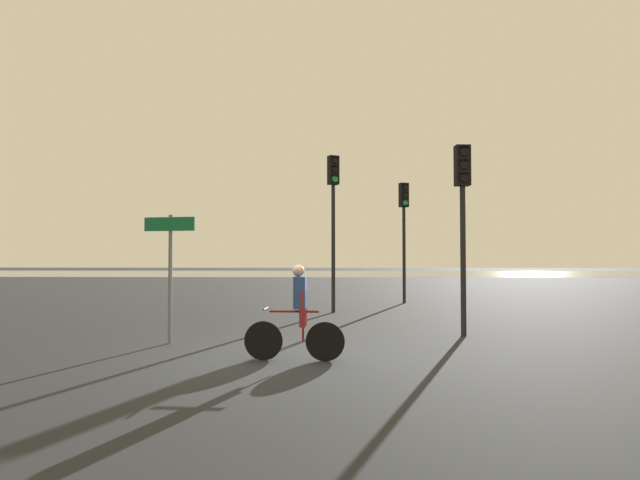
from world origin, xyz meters
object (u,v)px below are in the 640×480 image
(traffic_light_far_right, at_px, (404,220))
(direction_sign_post, at_px, (170,259))
(cyclist, at_px, (298,312))
(traffic_light_center, at_px, (333,204))
(traffic_light_near_right, at_px, (463,203))

(traffic_light_far_right, xyz_separation_m, direction_sign_post, (-5.87, -8.66, -1.41))
(direction_sign_post, relative_size, cyclist, 1.52)
(traffic_light_far_right, relative_size, cyclist, 2.61)
(traffic_light_center, xyz_separation_m, traffic_light_far_right, (2.61, 3.13, -0.26))
(traffic_light_near_right, distance_m, direction_sign_post, 6.39)
(traffic_light_center, distance_m, direction_sign_post, 6.63)
(traffic_light_far_right, relative_size, direction_sign_post, 1.72)
(traffic_light_near_right, distance_m, cyclist, 4.84)
(traffic_light_center, bearing_deg, traffic_light_near_right, 98.13)
(traffic_light_far_right, bearing_deg, direction_sign_post, 38.06)
(traffic_light_far_right, distance_m, cyclist, 10.92)
(traffic_light_near_right, xyz_separation_m, direction_sign_post, (-6.16, -1.11, -1.24))
(traffic_light_far_right, bearing_deg, traffic_light_near_right, 74.41)
(cyclist, bearing_deg, traffic_light_near_right, -49.69)
(direction_sign_post, bearing_deg, traffic_light_near_right, -159.86)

